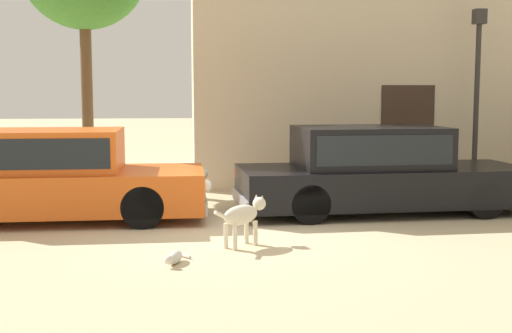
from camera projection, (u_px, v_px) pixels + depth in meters
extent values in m
plane|color=#CCB78E|center=(237.00, 231.00, 9.52)|extent=(80.00, 80.00, 0.00)
cube|color=#D15619|center=(56.00, 191.00, 10.29)|extent=(4.53, 1.83, 0.62)
cube|color=#D15619|center=(52.00, 150.00, 10.21)|extent=(2.09, 1.55, 0.63)
cube|color=black|center=(52.00, 150.00, 10.21)|extent=(1.93, 1.58, 0.44)
cube|color=#999BA0|center=(202.00, 201.00, 10.56)|extent=(0.14, 1.74, 0.20)
sphere|color=silver|center=(202.00, 174.00, 11.22)|extent=(0.20, 0.20, 0.20)
sphere|color=silver|center=(205.00, 186.00, 9.82)|extent=(0.20, 0.20, 0.20)
cylinder|color=black|center=(148.00, 191.00, 11.23)|extent=(0.63, 0.21, 0.62)
cylinder|color=black|center=(143.00, 207.00, 9.67)|extent=(0.63, 0.21, 0.62)
cube|color=black|center=(382.00, 185.00, 10.96)|extent=(4.76, 2.00, 0.60)
cube|color=black|center=(370.00, 147.00, 10.85)|extent=(2.41, 1.64, 0.66)
cube|color=black|center=(370.00, 146.00, 10.85)|extent=(2.23, 1.65, 0.46)
cube|color=#999BA0|center=(243.00, 200.00, 10.63)|extent=(0.21, 1.73, 0.20)
sphere|color=silver|center=(495.00, 169.00, 11.99)|extent=(0.20, 0.20, 0.20)
cube|color=red|center=(237.00, 173.00, 11.34)|extent=(0.05, 0.18, 0.18)
cube|color=red|center=(249.00, 185.00, 9.84)|extent=(0.05, 0.18, 0.18)
cylinder|color=black|center=(443.00, 186.00, 11.96)|extent=(0.61, 0.23, 0.60)
cylinder|color=black|center=(485.00, 200.00, 10.42)|extent=(0.61, 0.23, 0.60)
cylinder|color=black|center=(289.00, 189.00, 11.53)|extent=(0.61, 0.23, 0.60)
cylinder|color=black|center=(310.00, 204.00, 10.00)|extent=(0.61, 0.23, 0.60)
cube|color=beige|center=(443.00, 9.00, 16.42)|extent=(12.29, 6.07, 7.97)
cube|color=#38281E|center=(407.00, 137.00, 13.56)|extent=(1.10, 0.02, 2.10)
cylinder|color=beige|center=(246.00, 231.00, 8.73)|extent=(0.06, 0.06, 0.32)
cylinder|color=beige|center=(255.00, 233.00, 8.62)|extent=(0.06, 0.06, 0.32)
cylinder|color=beige|center=(226.00, 236.00, 8.45)|extent=(0.06, 0.06, 0.32)
cylinder|color=beige|center=(235.00, 238.00, 8.35)|extent=(0.06, 0.06, 0.32)
ellipsoid|color=beige|center=(241.00, 215.00, 8.51)|extent=(0.57, 0.55, 0.26)
sphere|color=beige|center=(259.00, 204.00, 8.76)|extent=(0.17, 0.17, 0.17)
cone|color=beige|center=(264.00, 204.00, 8.82)|extent=(0.14, 0.14, 0.10)
cone|color=beige|center=(256.00, 197.00, 8.78)|extent=(0.09, 0.09, 0.08)
cone|color=beige|center=(262.00, 198.00, 8.71)|extent=(0.09, 0.09, 0.08)
cylinder|color=beige|center=(220.00, 215.00, 8.24)|extent=(0.18, 0.17, 0.13)
ellipsoid|color=beige|center=(175.00, 257.00, 7.73)|extent=(0.24, 0.39, 0.14)
sphere|color=beige|center=(169.00, 260.00, 7.51)|extent=(0.10, 0.10, 0.10)
cone|color=beige|center=(171.00, 257.00, 7.50)|extent=(0.05, 0.05, 0.04)
cone|color=beige|center=(166.00, 256.00, 7.51)|extent=(0.05, 0.05, 0.04)
cylinder|color=beige|center=(184.00, 256.00, 8.01)|extent=(0.17, 0.19, 0.04)
cylinder|color=#2D2B28|center=(476.00, 109.00, 13.01)|extent=(0.10, 0.10, 3.26)
cube|color=#2D2B28|center=(480.00, 17.00, 12.81)|extent=(0.22, 0.22, 0.28)
sphere|color=silver|center=(480.00, 17.00, 12.81)|extent=(0.18, 0.18, 0.18)
cylinder|color=brown|center=(87.00, 104.00, 13.61)|extent=(0.23, 0.23, 3.45)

